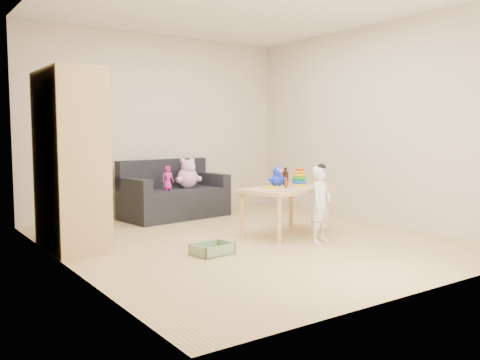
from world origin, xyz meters
TOP-DOWN VIEW (x-y plane):
  - room at (0.00, 0.00)m, footprint 4.50×4.50m
  - wardrobe at (-1.74, 0.73)m, footprint 0.51×1.01m
  - sofa at (0.02, 1.81)m, footprint 1.54×0.92m
  - play_table at (0.52, -0.00)m, footprint 1.17×0.88m
  - storage_bin at (-0.70, -0.35)m, footprint 0.40×0.32m
  - toddler at (0.57, -0.55)m, footprint 0.35×0.28m
  - pink_bear at (0.23, 1.81)m, footprint 0.34×0.30m
  - doll at (-0.14, 1.71)m, footprint 0.17×0.12m
  - ring_stacker at (0.85, 0.14)m, footprint 0.19×0.19m
  - brown_bottle at (0.69, 0.20)m, footprint 0.07×0.07m
  - blue_plush at (0.51, 0.15)m, footprint 0.24×0.21m
  - wooden_figure at (0.48, -0.06)m, footprint 0.05×0.05m
  - yellow_book at (0.38, 0.08)m, footprint 0.21×0.21m

SIDE VIEW (x-z plane):
  - storage_bin at x=-0.70m, z-range 0.00..0.11m
  - sofa at x=0.02m, z-range 0.00..0.41m
  - play_table at x=0.52m, z-range 0.00..0.56m
  - toddler at x=0.57m, z-range 0.00..0.82m
  - yellow_book at x=0.38m, z-range 0.56..0.57m
  - doll at x=-0.14m, z-range 0.41..0.74m
  - pink_bear at x=0.23m, z-range 0.41..0.77m
  - wooden_figure at x=0.48m, z-range 0.56..0.68m
  - ring_stacker at x=0.85m, z-range 0.53..0.75m
  - brown_bottle at x=0.69m, z-range 0.54..0.75m
  - blue_plush at x=0.51m, z-range 0.56..0.80m
  - wardrobe at x=-1.74m, z-range 0.00..1.82m
  - room at x=0.00m, z-range -0.95..3.55m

